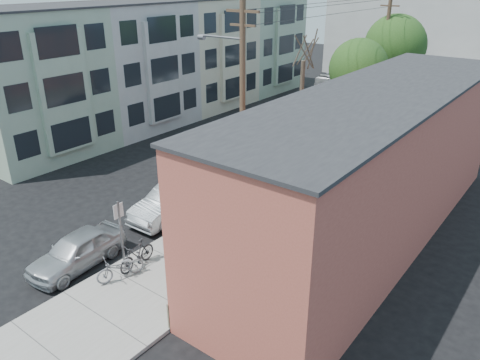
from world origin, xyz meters
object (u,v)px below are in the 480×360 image
Objects in this scene: patio_chair_b at (206,280)px; car_2 at (266,153)px; car_3 at (314,132)px; bus at (353,83)px; utility_pole_near at (242,98)px; car_1 at (174,200)px; cyclist at (200,239)px; parked_bike_b at (120,268)px; tree_bare at (300,118)px; patron_grey at (228,242)px; parked_bike_a at (137,255)px; car_0 at (77,251)px; tree_leafy_far at (395,46)px; patio_chair_a at (192,290)px; parking_meter_far at (298,151)px; sign_post at (120,227)px; car_4 at (348,113)px; patron_green at (246,240)px; parking_meter_near at (167,221)px; tree_leafy_mid at (358,68)px.

car_2 is (-5.41, 11.71, 0.23)m from patio_chair_b.
car_3 is 0.43× the size of bus.
car_1 is (-1.59, -3.33, -4.61)m from utility_pole_near.
parked_bike_b is at bearing 52.88° from cyclist.
tree_bare is at bearing 5.83° from car_2.
parked_bike_a is (-2.60, -2.55, -0.30)m from patron_grey.
patio_chair_b is 5.61m from car_0.
tree_leafy_far is at bearing 119.08° from patio_chair_b.
car_2 reaches higher than patio_chair_a.
parked_bike_a is 2.48m from car_0.
sign_post is at bearing -89.58° from parking_meter_far.
car_4 is at bearing 111.41° from patio_chair_a.
patron_grey reaches higher than patron_green.
utility_pole_near is at bearing -83.66° from cyclist.
patio_chair_a is (3.30, -26.54, -5.26)m from tree_leafy_far.
bus is at bearing 98.86° from parking_meter_near.
car_1 is 0.98× the size of car_3.
parked_bike_b is at bearing -86.86° from parking_meter_far.
sign_post is 5.03m from patron_green.
car_4 reaches higher than car_1.
tree_leafy_far is 24.41m from patron_grey.
parked_bike_b is at bearing -76.40° from parking_meter_near.
tree_leafy_far is at bearing 105.74° from patio_chair_a.
car_0 is 24.80m from car_4.
car_3 is (0.00, 19.31, -0.02)m from car_0.
tree_bare is 1.29× the size of car_3.
parked_bike_a is at bearing -85.91° from utility_pole_near.
cyclist reaches higher than car_1.
utility_pole_near is at bearing -91.89° from tree_leafy_mid.
cyclist reaches higher than car_2.
sign_post is at bearing -81.82° from car_4.
parking_meter_near is at bearing -90.00° from parking_meter_far.
parking_meter_far is at bearing -145.27° from patron_grey.
parking_meter_near is 0.25× the size of car_3.
car_0 is at bearing -152.48° from parked_bike_b.
bus is (-8.28, 30.12, 1.02)m from patio_chair_b.
car_0 is 19.31m from car_3.
utility_pole_near is at bearing 88.46° from parking_meter_near.
tree_bare is 14.02m from tree_leafy_far.
cyclist is at bearing -81.45° from tree_bare.
patio_chair_b is 3.23m from parked_bike_a.
car_3 is at bearing 88.27° from car_1.
tree_leafy_mid is at bearing 81.03° from car_1.
tree_leafy_mid reaches higher than patron_grey.
tree_leafy_mid is 7.84× the size of patio_chair_a.
bus reaches higher than parking_meter_near.
cyclist is (1.56, -17.79, -4.14)m from tree_leafy_mid.
cyclist is 4.11m from car_1.
car_1 is 0.97× the size of car_4.
tree_leafy_mid reaches higher than car_2.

